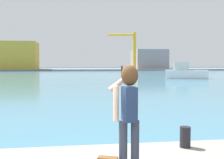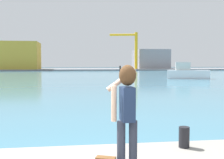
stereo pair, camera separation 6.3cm
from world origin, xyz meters
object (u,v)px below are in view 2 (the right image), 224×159
person_photographer (127,106)px  warehouse_right (150,59)px  boat_moored (187,73)px  port_crane (133,47)px  harbor_bollard (184,137)px  warehouse_left (14,56)px

person_photographer → warehouse_right: bearing=-18.3°
boat_moored → port_crane: size_ratio=0.54×
harbor_bollard → warehouse_right: (25.01, 91.92, 2.95)m
person_photographer → port_crane: (18.23, 85.43, 6.20)m
harbor_bollard → port_crane: size_ratio=0.04×
boat_moored → port_crane: bearing=106.5°
person_photographer → warehouse_left: bearing=10.7°
person_photographer → warehouse_right: 96.65m
harbor_bollard → warehouse_right: size_ratio=0.03×
person_photographer → warehouse_right: (26.43, 92.94, 2.10)m
port_crane → warehouse_left: bearing=177.6°
person_photographer → warehouse_right: warehouse_right is taller
warehouse_right → port_crane: port_crane is taller
warehouse_left → boat_moored: bearing=-54.4°
harbor_bollard → warehouse_left: 88.81m
warehouse_right → port_crane: bearing=-137.6°
harbor_bollard → boat_moored: bearing=66.9°
warehouse_left → warehouse_right: (46.75, 5.90, -0.97)m
person_photographer → boat_moored: boat_moored is taller
warehouse_left → port_crane: size_ratio=1.29×
person_photographer → boat_moored: bearing=-26.9°
harbor_bollard → boat_moored: 37.91m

